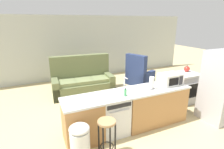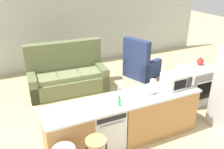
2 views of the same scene
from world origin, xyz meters
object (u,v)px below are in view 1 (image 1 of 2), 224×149
object	(u,v)px
microwave	(170,79)
paper_towel_roll	(152,83)
kettle	(187,69)
refrigerator	(221,87)
armchair	(139,76)
bar_stool	(107,131)
trash_bin	(80,143)
soap_bottle	(125,93)
dishwasher	(113,115)
couch	(82,81)
stove_range	(184,88)

from	to	relation	value
microwave	paper_towel_roll	distance (m)	0.56
paper_towel_roll	kettle	distance (m)	1.97
refrigerator	paper_towel_roll	bearing A→B (deg)	162.91
microwave	armchair	bearing A→B (deg)	74.21
bar_stool	armchair	distance (m)	3.95
paper_towel_roll	trash_bin	xyz separation A→B (m)	(-1.80, -0.51, -0.66)
refrigerator	kettle	size ratio (longest dim) A/B	8.40
paper_towel_roll	armchair	xyz separation A→B (m)	(1.23, 2.41, -0.69)
soap_bottle	kettle	size ratio (longest dim) A/B	0.86
trash_bin	armchair	distance (m)	4.21
paper_towel_roll	armchair	size ratio (longest dim) A/B	0.24
refrigerator	bar_stool	bearing A→B (deg)	-178.70
refrigerator	soap_bottle	size ratio (longest dim) A/B	9.79
microwave	trash_bin	size ratio (longest dim) A/B	0.68
paper_towel_roll	armchair	world-z (taller)	armchair
refrigerator	soap_bottle	bearing A→B (deg)	170.60
microwave	kettle	xyz separation A→B (m)	(1.28, 0.68, -0.05)
microwave	bar_stool	distance (m)	2.06
refrigerator	paper_towel_roll	distance (m)	1.75
dishwasher	soap_bottle	size ratio (longest dim) A/B	4.77
kettle	bar_stool	distance (m)	3.46
kettle	bar_stool	bearing A→B (deg)	-157.79
trash_bin	couch	distance (m)	3.17
stove_range	microwave	size ratio (longest dim) A/B	1.80
kettle	couch	size ratio (longest dim) A/B	0.10
stove_range	soap_bottle	world-z (taller)	soap_bottle
dishwasher	trash_bin	bearing A→B (deg)	-147.84
soap_bottle	couch	size ratio (longest dim) A/B	0.09
bar_stool	armchair	bearing A→B (deg)	49.33
stove_range	armchair	bearing A→B (deg)	103.36
dishwasher	kettle	xyz separation A→B (m)	(2.77, 0.68, 0.56)
kettle	trash_bin	distance (m)	3.89
refrigerator	trash_bin	xyz separation A→B (m)	(-3.47, 0.00, -0.48)
bar_stool	paper_towel_roll	bearing A→B (deg)	23.37
bar_stool	refrigerator	bearing A→B (deg)	1.30
refrigerator	paper_towel_roll	xyz separation A→B (m)	(-1.66, 0.51, 0.18)
refrigerator	trash_bin	bearing A→B (deg)	179.95
paper_towel_roll	bar_stool	size ratio (longest dim) A/B	0.38
dishwasher	bar_stool	distance (m)	0.75
soap_bottle	couch	distance (m)	2.73
paper_towel_roll	couch	distance (m)	2.79
kettle	couch	distance (m)	3.38
dishwasher	paper_towel_roll	distance (m)	1.12
refrigerator	armchair	world-z (taller)	refrigerator
dishwasher	stove_range	world-z (taller)	stove_range
microwave	kettle	size ratio (longest dim) A/B	2.44
paper_towel_roll	soap_bottle	distance (m)	0.75
kettle	stove_range	bearing A→B (deg)	-142.29
dishwasher	stove_range	distance (m)	2.66
dishwasher	couch	world-z (taller)	couch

